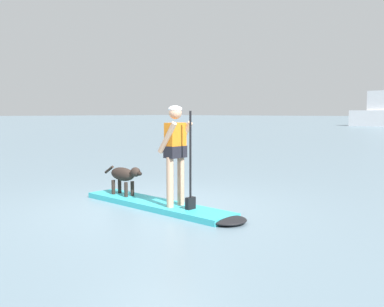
{
  "coord_description": "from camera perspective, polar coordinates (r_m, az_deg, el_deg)",
  "views": [
    {
      "loc": [
        5.44,
        -5.34,
        1.7
      ],
      "look_at": [
        0.0,
        1.0,
        0.9
      ],
      "focal_mm": 40.19,
      "sensor_mm": 36.0,
      "label": 1
    }
  ],
  "objects": [
    {
      "name": "ground_plane",
      "position": [
        7.81,
        -4.82,
        -7.12
      ],
      "size": [
        400.0,
        400.0,
        0.0
      ],
      "primitive_type": "plane",
      "color": "slate"
    },
    {
      "name": "dog",
      "position": [
        8.4,
        -8.99,
        -2.87
      ],
      "size": [
        1.13,
        0.25,
        0.58
      ],
      "color": "#2D231E",
      "rests_on": "paddleboard"
    },
    {
      "name": "paddleboard",
      "position": [
        7.63,
        -3.66,
        -7.03
      ],
      "size": [
        3.6,
        0.78,
        0.1
      ],
      "color": "#33B2BF",
      "rests_on": "ground_plane"
    },
    {
      "name": "person_paddler",
      "position": [
        7.27,
        -2.13,
        0.69
      ],
      "size": [
        0.61,
        0.49,
        1.71
      ],
      "color": "tan",
      "rests_on": "paddleboard"
    }
  ]
}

